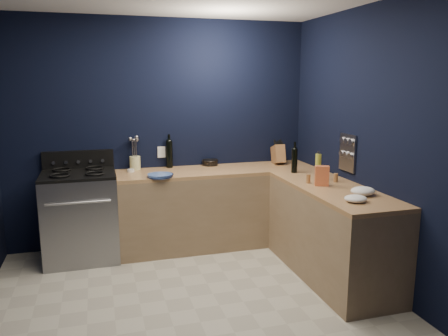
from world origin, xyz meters
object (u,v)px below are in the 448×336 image
object	(u,v)px
utensil_crock	(135,163)
knife_block	(278,155)
gas_range	(81,217)
plate_stack	(160,176)
crouton_bag	(322,176)

from	to	relation	value
utensil_crock	knife_block	xyz separation A→B (m)	(1.72, -0.12, 0.03)
gas_range	knife_block	distance (m)	2.40
plate_stack	crouton_bag	xyz separation A→B (m)	(1.45, -0.83, 0.08)
knife_block	utensil_crock	bearing A→B (deg)	-179.33
plate_stack	crouton_bag	world-z (taller)	crouton_bag
utensil_crock	knife_block	bearing A→B (deg)	-3.84
utensil_crock	crouton_bag	xyz separation A→B (m)	(1.67, -1.30, 0.02)
gas_range	utensil_crock	world-z (taller)	utensil_crock
gas_range	knife_block	size ratio (longest dim) A/B	4.15
plate_stack	knife_block	xyz separation A→B (m)	(1.50, 0.36, 0.09)
plate_stack	knife_block	world-z (taller)	knife_block
gas_range	crouton_bag	bearing A→B (deg)	-24.58
plate_stack	utensil_crock	bearing A→B (deg)	114.32
plate_stack	crouton_bag	bearing A→B (deg)	-29.58
gas_range	utensil_crock	xyz separation A→B (m)	(0.62, 0.26, 0.52)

